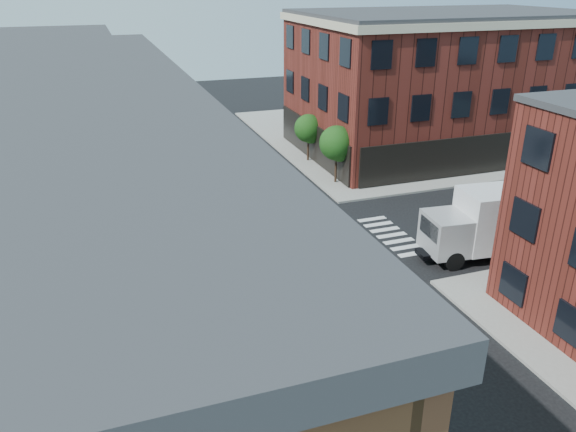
# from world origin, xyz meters

# --- Properties ---
(ground) EXTENTS (120.00, 120.00, 0.00)m
(ground) POSITION_xyz_m (0.00, 0.00, 0.00)
(ground) COLOR black
(ground) RESTS_ON ground
(sidewalk_ne) EXTENTS (30.00, 30.00, 0.15)m
(sidewalk_ne) POSITION_xyz_m (21.00, 21.00, 0.07)
(sidewalk_ne) COLOR gray
(sidewalk_ne) RESTS_ON ground
(building_ne) EXTENTS (25.00, 16.00, 12.00)m
(building_ne) POSITION_xyz_m (20.50, 16.00, 6.00)
(building_ne) COLOR #4A1912
(building_ne) RESTS_ON ground
(tree_near) EXTENTS (2.69, 2.69, 4.49)m
(tree_near) POSITION_xyz_m (7.56, 9.98, 3.16)
(tree_near) COLOR black
(tree_near) RESTS_ON ground
(tree_far) EXTENTS (2.43, 2.43, 4.07)m
(tree_far) POSITION_xyz_m (7.56, 15.98, 2.87)
(tree_far) COLOR black
(tree_far) RESTS_ON ground
(signal_pole) EXTENTS (1.29, 1.24, 4.60)m
(signal_pole) POSITION_xyz_m (-6.72, -6.68, 2.86)
(signal_pole) COLOR black
(signal_pole) RESTS_ON ground
(box_truck) EXTENTS (9.11, 3.54, 4.04)m
(box_truck) POSITION_xyz_m (11.56, -4.30, 2.10)
(box_truck) COLOR silver
(box_truck) RESTS_ON ground
(traffic_cone) EXTENTS (0.41, 0.41, 0.67)m
(traffic_cone) POSITION_xyz_m (-5.70, -5.70, 0.32)
(traffic_cone) COLOR orange
(traffic_cone) RESTS_ON ground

